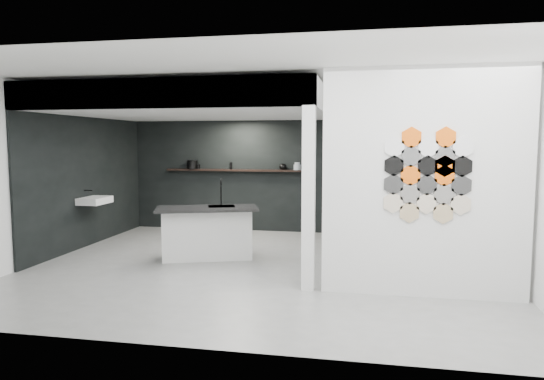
{
  "coord_description": "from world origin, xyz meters",
  "views": [
    {
      "loc": [
        1.5,
        -7.09,
        1.9
      ],
      "look_at": [
        0.1,
        0.3,
        1.15
      ],
      "focal_mm": 32.0,
      "sensor_mm": 36.0,
      "label": 1
    }
  ],
  "objects_px": {
    "wall_basin": "(95,200)",
    "kettle": "(283,167)",
    "partition_panel": "(424,183)",
    "utensil_cup": "(198,167)",
    "glass_vase": "(297,166)",
    "bottle_dark": "(231,166)",
    "kitchen_island": "(207,232)",
    "stockpot": "(192,165)",
    "glass_bowl": "(297,167)"
  },
  "relations": [
    {
      "from": "kettle",
      "to": "utensil_cup",
      "type": "bearing_deg",
      "value": 168.3
    },
    {
      "from": "wall_basin",
      "to": "kettle",
      "type": "relative_size",
      "value": 3.91
    },
    {
      "from": "partition_panel",
      "to": "glass_vase",
      "type": "bearing_deg",
      "value": 118.23
    },
    {
      "from": "kitchen_island",
      "to": "glass_bowl",
      "type": "distance_m",
      "value": 2.91
    },
    {
      "from": "bottle_dark",
      "to": "wall_basin",
      "type": "bearing_deg",
      "value": -133.54
    },
    {
      "from": "glass_vase",
      "to": "utensil_cup",
      "type": "xyz_separation_m",
      "value": [
        -2.15,
        0.0,
        -0.03
      ]
    },
    {
      "from": "kettle",
      "to": "partition_panel",
      "type": "bearing_deg",
      "value": -70.06
    },
    {
      "from": "kitchen_island",
      "to": "kettle",
      "type": "relative_size",
      "value": 11.42
    },
    {
      "from": "partition_panel",
      "to": "glass_bowl",
      "type": "relative_size",
      "value": 17.82
    },
    {
      "from": "kitchen_island",
      "to": "glass_vase",
      "type": "height_order",
      "value": "glass_vase"
    },
    {
      "from": "kettle",
      "to": "bottle_dark",
      "type": "xyz_separation_m",
      "value": [
        -1.12,
        0.0,
        0.01
      ]
    },
    {
      "from": "glass_bowl",
      "to": "wall_basin",
      "type": "bearing_deg",
      "value": -148.65
    },
    {
      "from": "partition_panel",
      "to": "kettle",
      "type": "bearing_deg",
      "value": 121.64
    },
    {
      "from": "wall_basin",
      "to": "kitchen_island",
      "type": "relative_size",
      "value": 0.34
    },
    {
      "from": "partition_panel",
      "to": "kitchen_island",
      "type": "height_order",
      "value": "partition_panel"
    },
    {
      "from": "stockpot",
      "to": "glass_vase",
      "type": "height_order",
      "value": "stockpot"
    },
    {
      "from": "stockpot",
      "to": "glass_bowl",
      "type": "distance_m",
      "value": 2.29
    },
    {
      "from": "wall_basin",
      "to": "bottle_dark",
      "type": "bearing_deg",
      "value": 46.46
    },
    {
      "from": "kitchen_island",
      "to": "stockpot",
      "type": "relative_size",
      "value": 7.88
    },
    {
      "from": "glass_vase",
      "to": "bottle_dark",
      "type": "xyz_separation_m",
      "value": [
        -1.43,
        0.0,
        -0.01
      ]
    },
    {
      "from": "wall_basin",
      "to": "glass_bowl",
      "type": "distance_m",
      "value": 4.0
    },
    {
      "from": "kitchen_island",
      "to": "bottle_dark",
      "type": "height_order",
      "value": "bottle_dark"
    },
    {
      "from": "kitchen_island",
      "to": "kettle",
      "type": "distance_m",
      "value": 2.81
    },
    {
      "from": "partition_panel",
      "to": "glass_bowl",
      "type": "height_order",
      "value": "partition_panel"
    },
    {
      "from": "stockpot",
      "to": "kitchen_island",
      "type": "bearing_deg",
      "value": -65.29
    },
    {
      "from": "kitchen_island",
      "to": "utensil_cup",
      "type": "distance_m",
      "value": 2.87
    },
    {
      "from": "partition_panel",
      "to": "glass_vase",
      "type": "height_order",
      "value": "partition_panel"
    },
    {
      "from": "partition_panel",
      "to": "glass_bowl",
      "type": "xyz_separation_m",
      "value": [
        -2.08,
        3.87,
        -0.02
      ]
    },
    {
      "from": "kettle",
      "to": "glass_vase",
      "type": "bearing_deg",
      "value": -11.7
    },
    {
      "from": "glass_bowl",
      "to": "kitchen_island",
      "type": "bearing_deg",
      "value": -114.22
    },
    {
      "from": "wall_basin",
      "to": "glass_vase",
      "type": "xyz_separation_m",
      "value": [
        3.39,
        2.07,
        0.55
      ]
    },
    {
      "from": "stockpot",
      "to": "utensil_cup",
      "type": "xyz_separation_m",
      "value": [
        0.13,
        0.0,
        -0.04
      ]
    },
    {
      "from": "stockpot",
      "to": "glass_vase",
      "type": "xyz_separation_m",
      "value": [
        2.29,
        0.0,
        -0.01
      ]
    },
    {
      "from": "partition_panel",
      "to": "glass_vase",
      "type": "relative_size",
      "value": 17.52
    },
    {
      "from": "kettle",
      "to": "bottle_dark",
      "type": "relative_size",
      "value": 1.06
    },
    {
      "from": "stockpot",
      "to": "kettle",
      "type": "xyz_separation_m",
      "value": [
        1.98,
        0.0,
        -0.03
      ]
    },
    {
      "from": "wall_basin",
      "to": "kitchen_island",
      "type": "bearing_deg",
      "value": -11.28
    },
    {
      "from": "partition_panel",
      "to": "utensil_cup",
      "type": "bearing_deg",
      "value": 137.58
    },
    {
      "from": "partition_panel",
      "to": "kettle",
      "type": "height_order",
      "value": "partition_panel"
    },
    {
      "from": "kitchen_island",
      "to": "kettle",
      "type": "xyz_separation_m",
      "value": [
        0.83,
        2.52,
        0.95
      ]
    },
    {
      "from": "kitchen_island",
      "to": "stockpot",
      "type": "bearing_deg",
      "value": 95.96
    },
    {
      "from": "glass_bowl",
      "to": "glass_vase",
      "type": "xyz_separation_m",
      "value": [
        0.0,
        0.0,
        0.02
      ]
    },
    {
      "from": "wall_basin",
      "to": "bottle_dark",
      "type": "distance_m",
      "value": 2.9
    },
    {
      "from": "glass_bowl",
      "to": "utensil_cup",
      "type": "distance_m",
      "value": 2.15
    },
    {
      "from": "stockpot",
      "to": "glass_bowl",
      "type": "relative_size",
      "value": 1.42
    },
    {
      "from": "kitchen_island",
      "to": "glass_vase",
      "type": "xyz_separation_m",
      "value": [
        1.13,
        2.52,
        0.96
      ]
    },
    {
      "from": "utensil_cup",
      "to": "glass_vase",
      "type": "bearing_deg",
      "value": 0.0
    },
    {
      "from": "glass_vase",
      "to": "bottle_dark",
      "type": "bearing_deg",
      "value": 180.0
    },
    {
      "from": "glass_bowl",
      "to": "bottle_dark",
      "type": "distance_m",
      "value": 1.43
    },
    {
      "from": "partition_panel",
      "to": "stockpot",
      "type": "relative_size",
      "value": 12.59
    }
  ]
}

